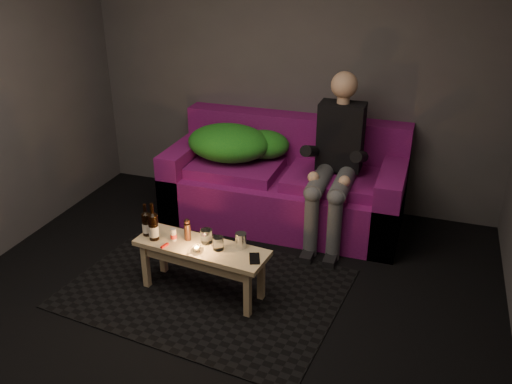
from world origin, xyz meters
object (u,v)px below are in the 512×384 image
(sofa, at_px, (286,185))
(person, at_px, (336,157))
(beer_bottle_a, at_px, (146,224))
(steel_cup, at_px, (241,240))
(beer_bottle_b, at_px, (153,226))
(coffee_table, at_px, (202,254))

(sofa, distance_m, person, 0.66)
(person, xyz_separation_m, beer_bottle_a, (-1.17, -1.19, -0.24))
(person, relative_size, steel_cup, 12.85)
(person, height_order, steel_cup, person)
(sofa, bearing_deg, beer_bottle_a, -116.89)
(steel_cup, bearing_deg, person, 68.45)
(beer_bottle_b, height_order, steel_cup, beer_bottle_b)
(person, distance_m, beer_bottle_a, 1.69)
(sofa, bearing_deg, beer_bottle_b, -113.44)
(sofa, relative_size, beer_bottle_a, 8.40)
(person, height_order, coffee_table, person)
(sofa, xyz_separation_m, beer_bottle_b, (-0.61, -1.41, 0.18))
(person, distance_m, beer_bottle_b, 1.66)
(sofa, bearing_deg, steel_cup, -88.40)
(beer_bottle_a, distance_m, steel_cup, 0.73)
(sofa, distance_m, beer_bottle_a, 1.54)
(beer_bottle_b, xyz_separation_m, steel_cup, (0.65, 0.10, -0.05))
(coffee_table, bearing_deg, sofa, 80.05)
(sofa, relative_size, steel_cup, 19.25)
(sofa, bearing_deg, coffee_table, -99.95)
(coffee_table, xyz_separation_m, steel_cup, (0.28, 0.08, 0.13))
(sofa, xyz_separation_m, beer_bottle_a, (-0.69, -1.36, 0.17))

